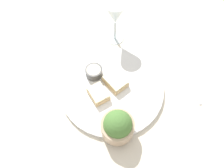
{
  "coord_description": "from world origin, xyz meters",
  "views": [
    {
      "loc": [
        0.37,
        -0.06,
        0.66
      ],
      "look_at": [
        0.0,
        0.0,
        0.03
      ],
      "focal_mm": 35.0,
      "sensor_mm": 36.0,
      "label": 1
    }
  ],
  "objects_px": {
    "salad_bowl": "(118,126)",
    "cheese_toast_far": "(98,94)",
    "fork": "(191,81)",
    "cheese_toast_near": "(115,81)",
    "sauce_ramekin": "(94,72)",
    "wine_glass": "(115,15)"
  },
  "relations": [
    {
      "from": "salad_bowl",
      "to": "cheese_toast_near",
      "type": "bearing_deg",
      "value": 173.29
    },
    {
      "from": "salad_bowl",
      "to": "cheese_toast_far",
      "type": "distance_m",
      "value": 0.14
    },
    {
      "from": "salad_bowl",
      "to": "fork",
      "type": "bearing_deg",
      "value": 116.01
    },
    {
      "from": "cheese_toast_near",
      "to": "wine_glass",
      "type": "bearing_deg",
      "value": 171.17
    },
    {
      "from": "salad_bowl",
      "to": "wine_glass",
      "type": "bearing_deg",
      "value": 172.08
    },
    {
      "from": "cheese_toast_near",
      "to": "cheese_toast_far",
      "type": "height_order",
      "value": "same"
    },
    {
      "from": "wine_glass",
      "to": "fork",
      "type": "xyz_separation_m",
      "value": [
        0.24,
        0.23,
        -0.12
      ]
    },
    {
      "from": "cheese_toast_far",
      "to": "wine_glass",
      "type": "distance_m",
      "value": 0.29
    },
    {
      "from": "cheese_toast_near",
      "to": "wine_glass",
      "type": "height_order",
      "value": "wine_glass"
    },
    {
      "from": "cheese_toast_near",
      "to": "fork",
      "type": "relative_size",
      "value": 0.53
    },
    {
      "from": "salad_bowl",
      "to": "cheese_toast_near",
      "type": "xyz_separation_m",
      "value": [
        -0.16,
        0.02,
        -0.03
      ]
    },
    {
      "from": "salad_bowl",
      "to": "cheese_toast_far",
      "type": "bearing_deg",
      "value": -161.24
    },
    {
      "from": "cheese_toast_near",
      "to": "fork",
      "type": "distance_m",
      "value": 0.27
    },
    {
      "from": "sauce_ramekin",
      "to": "fork",
      "type": "xyz_separation_m",
      "value": [
        0.07,
        0.33,
        -0.03
      ]
    },
    {
      "from": "wine_glass",
      "to": "fork",
      "type": "distance_m",
      "value": 0.35
    },
    {
      "from": "cheese_toast_near",
      "to": "fork",
      "type": "xyz_separation_m",
      "value": [
        0.03,
        0.27,
        -0.02
      ]
    },
    {
      "from": "cheese_toast_far",
      "to": "fork",
      "type": "xyz_separation_m",
      "value": [
        -0.01,
        0.33,
        -0.02
      ]
    },
    {
      "from": "salad_bowl",
      "to": "cheese_toast_near",
      "type": "relative_size",
      "value": 1.04
    },
    {
      "from": "cheese_toast_far",
      "to": "fork",
      "type": "height_order",
      "value": "cheese_toast_far"
    },
    {
      "from": "salad_bowl",
      "to": "cheese_toast_near",
      "type": "distance_m",
      "value": 0.17
    },
    {
      "from": "salad_bowl",
      "to": "fork",
      "type": "distance_m",
      "value": 0.32
    },
    {
      "from": "cheese_toast_near",
      "to": "cheese_toast_far",
      "type": "relative_size",
      "value": 1.14
    }
  ]
}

